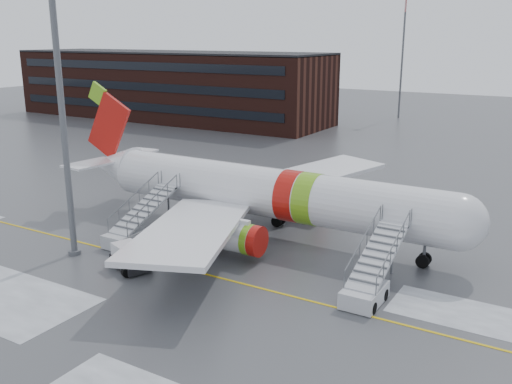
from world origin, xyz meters
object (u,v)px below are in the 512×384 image
Objects in this scene: airliner at (259,192)px; pushback_tug at (128,258)px; airstair_fwd at (369,282)px; airstair_aft at (133,229)px; light_mast_near at (60,89)px.

airliner reaches higher than pushback_tug.
airstair_aft is (-18.60, 0.00, 0.00)m from airstair_fwd.
airstair_fwd reaches higher than pushback_tug.
airliner is 13.40m from airstair_fwd.
airstair_fwd is 15.86m from pushback_tug.
airliner is 16.16m from light_mast_near.
airliner is at bearing 69.60° from pushback_tug.
airstair_fwd is 0.34× the size of light_mast_near.
airstair_fwd and airstair_aft have the same top height.
airstair_aft is at bearing -137.54° from airliner.
airstair_aft is 5.12m from pushback_tug.
airliner is 9.96m from airstair_aft.
airstair_fwd is at bearing -29.70° from airliner.
airliner reaches higher than airstair_aft.
airstair_fwd is 2.31× the size of pushback_tug.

